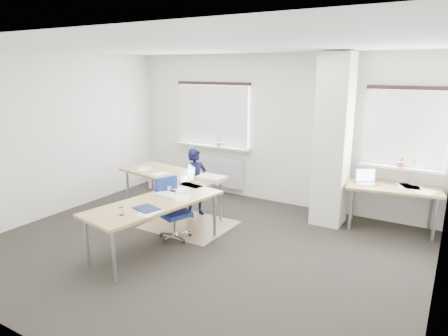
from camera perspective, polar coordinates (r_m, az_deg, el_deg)
The scene contains 8 objects.
ground at distance 5.91m, azimuth -3.59°, elevation -11.33°, with size 6.00×6.00×0.00m, color black.
room_shell at distance 5.68m, azimuth 0.27°, elevation 6.13°, with size 6.04×5.04×2.82m.
floor_mat at distance 6.72m, azimuth -4.95°, elevation -8.08°, with size 1.35×1.14×0.01m, color #987853.
white_crate at distance 8.78m, azimuth -8.96°, elevation -1.95°, with size 0.45×0.31×0.27m, color white.
desk_main at distance 6.36m, azimuth -8.20°, elevation -2.90°, with size 2.40×2.98×0.96m.
desk_side at distance 6.84m, azimuth 22.97°, elevation -2.74°, with size 1.50×0.93×1.22m.
task_chair at distance 6.16m, azimuth -7.22°, elevation -7.68°, with size 0.54×0.52×0.94m.
person at distance 6.95m, azimuth -4.04°, elevation -2.10°, with size 0.44×0.29×1.20m, color black.
Camera 1 is at (3.04, -4.39, 2.53)m, focal length 32.00 mm.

